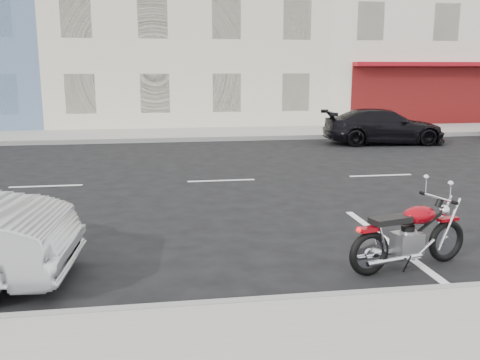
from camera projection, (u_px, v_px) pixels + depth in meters
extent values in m
plane|color=black|center=(303.00, 178.00, 13.00)|extent=(120.00, 120.00, 0.00)
cube|color=gray|center=(117.00, 135.00, 20.64)|extent=(80.00, 3.40, 0.15)
cube|color=gray|center=(13.00, 322.00, 5.46)|extent=(80.00, 0.12, 0.16)
cube|color=gray|center=(114.00, 141.00, 19.00)|extent=(80.00, 0.12, 0.16)
cube|color=beige|center=(182.00, 6.00, 27.28)|extent=(12.00, 12.00, 11.50)
cube|color=silver|center=(421.00, 0.00, 29.14)|extent=(14.00, 12.00, 12.50)
torus|color=black|center=(410.00, 248.00, 7.10)|extent=(0.60, 0.24, 0.59)
cube|color=maroon|center=(410.00, 224.00, 7.02)|extent=(0.29, 0.20, 0.05)
cube|color=gray|center=(445.00, 238.00, 7.32)|extent=(0.43, 0.35, 0.30)
ellipsoid|color=maroon|center=(457.00, 211.00, 7.32)|extent=(0.55, 0.42, 0.24)
cube|color=black|center=(431.00, 216.00, 7.14)|extent=(0.59, 0.36, 0.08)
cylinder|color=silver|center=(475.00, 194.00, 7.39)|extent=(0.19, 0.61, 0.03)
cylinder|color=silver|center=(435.00, 254.00, 7.13)|extent=(0.83, 0.28, 0.07)
cylinder|color=silver|center=(422.00, 248.00, 7.35)|extent=(0.83, 0.28, 0.07)
cylinder|color=black|center=(457.00, 226.00, 7.37)|extent=(0.70, 0.22, 0.44)
imported|color=black|center=(384.00, 126.00, 18.79)|extent=(4.35, 2.06, 1.22)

